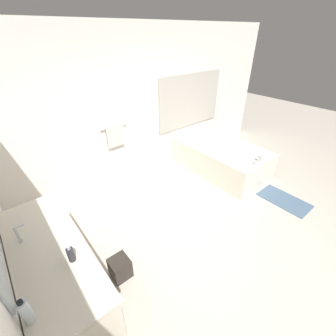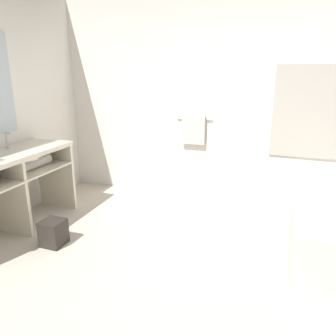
{
  "view_description": "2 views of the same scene",
  "coord_description": "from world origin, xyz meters",
  "views": [
    {
      "loc": [
        -1.9,
        -1.24,
        2.56
      ],
      "look_at": [
        -0.05,
        1.0,
        0.77
      ],
      "focal_mm": 24.0,
      "sensor_mm": 36.0,
      "label": 1
    },
    {
      "loc": [
        0.86,
        -2.07,
        1.76
      ],
      "look_at": [
        -0.2,
        0.87,
        0.81
      ],
      "focal_mm": 35.0,
      "sensor_mm": 36.0,
      "label": 2
    }
  ],
  "objects": [
    {
      "name": "soap_dispenser",
      "position": [
        -1.76,
        0.2,
        0.98
      ],
      "size": [
        0.06,
        0.06,
        0.17
      ],
      "color": "#28282D",
      "rests_on": "vanity_counter"
    },
    {
      "name": "bath_mat",
      "position": [
        1.62,
        -0.18,
        0.01
      ],
      "size": [
        0.47,
        0.82,
        0.02
      ],
      "color": "slate",
      "rests_on": "ground_plane"
    },
    {
      "name": "water_bottle_1",
      "position": [
        -2.14,
        -0.09,
        1.01
      ],
      "size": [
        0.07,
        0.07,
        0.23
      ],
      "color": "white",
      "rests_on": "vanity_counter"
    },
    {
      "name": "waste_bin",
      "position": [
        -1.29,
        0.4,
        0.14
      ],
      "size": [
        0.22,
        0.22,
        0.27
      ],
      "color": "#2D2823",
      "rests_on": "ground_plane"
    },
    {
      "name": "vanity_counter",
      "position": [
        -1.89,
        0.48,
        0.67
      ],
      "size": [
        0.6,
        1.64,
        0.9
      ],
      "color": "beige",
      "rests_on": "ground_plane"
    },
    {
      "name": "ground_plane",
      "position": [
        0.0,
        0.0,
        0.0
      ],
      "size": [
        16.0,
        16.0,
        0.0
      ],
      "primitive_type": "plane",
      "color": "beige",
      "rests_on": "ground"
    },
    {
      "name": "wall_back_with_blinds",
      "position": [
        0.05,
        2.23,
        1.35
      ],
      "size": [
        7.4,
        0.13,
        2.7
      ],
      "color": "white",
      "rests_on": "ground_plane"
    },
    {
      "name": "sink_faucet",
      "position": [
        -2.05,
        0.7,
        0.99
      ],
      "size": [
        0.09,
        0.04,
        0.18
      ],
      "color": "silver",
      "rests_on": "vanity_counter"
    },
    {
      "name": "bathtub",
      "position": [
        1.55,
        1.24,
        0.31
      ],
      "size": [
        1.07,
        1.9,
        0.68
      ],
      "color": "silver",
      "rests_on": "ground_plane"
    }
  ]
}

